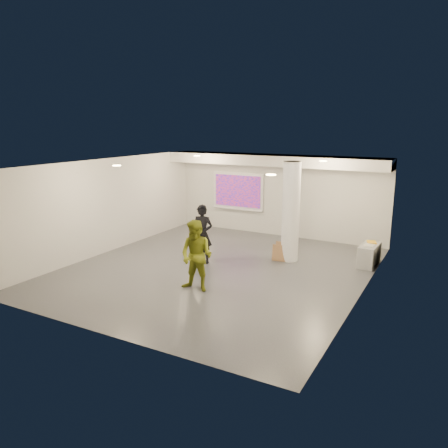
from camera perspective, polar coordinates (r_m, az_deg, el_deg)
The scene contains 20 objects.
floor at distance 12.53m, azimuth -0.88°, elevation -5.94°, with size 8.00×9.00×0.01m, color #3A3C42.
ceiling at distance 11.90m, azimuth -0.93°, elevation 7.85°, with size 8.00×9.00×0.01m, color white.
wall_back at distance 16.13m, azimuth 7.00°, elevation 3.75°, with size 8.00×0.01×3.00m, color silver.
wall_front at distance 8.63m, azimuth -15.83°, elevation -4.83°, with size 8.00×0.01×3.00m, color silver.
wall_left at distance 14.48m, azimuth -14.83°, elevation 2.36°, with size 0.01×9.00×3.00m, color silver.
wall_right at distance 10.79m, azimuth 17.94°, elevation -1.42°, with size 0.01×9.00×3.00m, color silver.
soffit_band at distance 15.46m, azimuth 6.38°, elevation 8.30°, with size 8.00×1.10×0.36m, color silver.
downlight_nw at distance 15.16m, azimuth -3.54°, elevation 8.87°, with size 0.22×0.22×0.02m, color #E8D28A.
downlight_ne at distance 13.36m, azimuth 12.82°, elevation 8.02°, with size 0.22×0.22×0.02m, color #E8D28A.
downlight_sw at distance 11.98m, azimuth -13.84°, elevation 7.42°, with size 0.22×0.22×0.02m, color #E8D28A.
downlight_se at distance 9.60m, azimuth 6.15°, elevation 6.41°, with size 0.22×0.22×0.02m, color #E8D28A.
column at distance 13.12m, azimuth 8.71°, elevation 1.57°, with size 0.52×0.52×3.00m, color white.
projection_screen at distance 16.73m, azimuth 1.84°, elevation 4.27°, with size 2.10×0.13×1.42m.
credenza at distance 13.48m, azimuth 18.43°, elevation -3.86°, with size 0.45×1.08×0.63m, color #939698.
papers_stack at distance 13.27m, azimuth 18.43°, elevation -2.65°, with size 0.27×0.34×0.02m, color silver.
postit_pad at distance 13.61m, azimuth 18.72°, elevation -2.26°, with size 0.25×0.34×0.03m, color yellow.
cardboard_back at distance 13.32m, azimuth 7.89°, elevation -3.58°, with size 0.54×0.05×0.59m, color brown.
cardboard_front at distance 13.29m, azimuth 7.28°, elevation -3.79°, with size 0.45×0.05×0.50m, color brown.
woman at distance 12.90m, azimuth -2.86°, elevation -1.34°, with size 0.64×0.42×1.75m, color black.
man at distance 10.77m, azimuth -3.61°, elevation -4.19°, with size 0.87×0.68×1.78m, color olive.
Camera 1 is at (5.84, -10.31, 4.08)m, focal length 35.00 mm.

